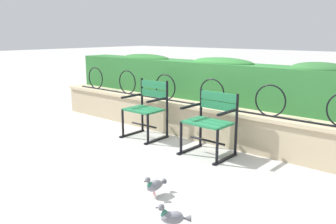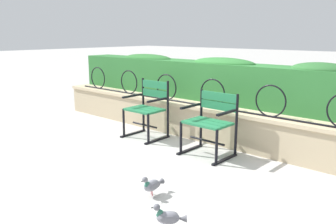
{
  "view_description": "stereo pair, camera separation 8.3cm",
  "coord_description": "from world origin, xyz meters",
  "px_view_note": "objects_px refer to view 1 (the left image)",
  "views": [
    {
      "loc": [
        2.93,
        -3.27,
        1.57
      ],
      "look_at": [
        0.0,
        0.15,
        0.55
      ],
      "focal_mm": 37.24,
      "sensor_mm": 36.0,
      "label": 1
    },
    {
      "loc": [
        2.99,
        -3.21,
        1.57
      ],
      "look_at": [
        0.0,
        0.15,
        0.55
      ],
      "focal_mm": 37.24,
      "sensor_mm": 36.0,
      "label": 2
    }
  ],
  "objects_px": {
    "pigeon_near_chairs": "(173,217)",
    "pigeon_far_side": "(154,185)",
    "park_chair_left": "(147,107)",
    "park_chair_right": "(211,120)"
  },
  "relations": [
    {
      "from": "pigeon_near_chairs",
      "to": "pigeon_far_side",
      "type": "height_order",
      "value": "same"
    },
    {
      "from": "pigeon_far_side",
      "to": "pigeon_near_chairs",
      "type": "bearing_deg",
      "value": -33.82
    },
    {
      "from": "pigeon_near_chairs",
      "to": "pigeon_far_side",
      "type": "distance_m",
      "value": 0.64
    },
    {
      "from": "pigeon_near_chairs",
      "to": "pigeon_far_side",
      "type": "xyz_separation_m",
      "value": [
        -0.53,
        0.36,
        0.0
      ]
    },
    {
      "from": "park_chair_right",
      "to": "pigeon_near_chairs",
      "type": "height_order",
      "value": "park_chair_right"
    },
    {
      "from": "park_chair_left",
      "to": "park_chair_right",
      "type": "xyz_separation_m",
      "value": [
        1.19,
        -0.03,
        -0.01
      ]
    },
    {
      "from": "park_chair_left",
      "to": "pigeon_near_chairs",
      "type": "xyz_separation_m",
      "value": [
        1.99,
        -1.77,
        -0.35
      ]
    },
    {
      "from": "park_chair_left",
      "to": "pigeon_far_side",
      "type": "bearing_deg",
      "value": -44.15
    },
    {
      "from": "pigeon_near_chairs",
      "to": "pigeon_far_side",
      "type": "relative_size",
      "value": 0.86
    },
    {
      "from": "park_chair_right",
      "to": "pigeon_near_chairs",
      "type": "distance_m",
      "value": 1.95
    }
  ]
}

